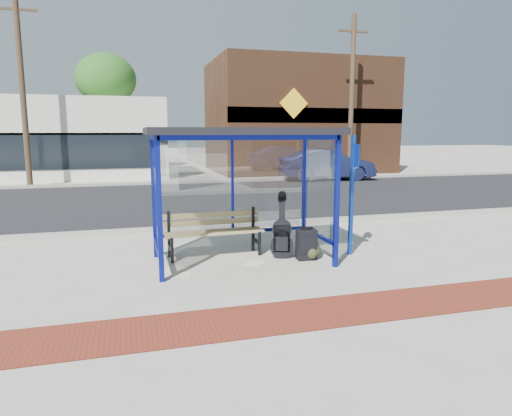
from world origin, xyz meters
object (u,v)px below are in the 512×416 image
object	(u,v)px
guitar_bag	(282,235)
fire_hydrant	(362,168)
parked_car	(327,165)
backpack	(312,250)
bench	(214,230)
suitcase	(306,245)

from	to	relation	value
guitar_bag	fire_hydrant	world-z (taller)	guitar_bag
parked_car	backpack	bearing A→B (deg)	159.62
bench	suitcase	world-z (taller)	bench
backpack	parked_car	bearing A→B (deg)	82.92
guitar_bag	parked_car	distance (m)	14.33
fire_hydrant	backpack	bearing A→B (deg)	-121.75
guitar_bag	backpack	distance (m)	0.62
bench	suitcase	bearing A→B (deg)	-27.77
parked_car	guitar_bag	bearing A→B (deg)	157.38
suitcase	fire_hydrant	distance (m)	16.95
bench	guitar_bag	world-z (taller)	guitar_bag
guitar_bag	backpack	world-z (taller)	guitar_bag
backpack	guitar_bag	bearing A→B (deg)	172.88
backpack	fire_hydrant	xyz separation A→B (m)	(8.90, 14.38, 0.24)
bench	fire_hydrant	distance (m)	17.24
suitcase	parked_car	world-z (taller)	parked_car
guitar_bag	parked_car	world-z (taller)	parked_car
guitar_bag	bench	bearing A→B (deg)	175.29
suitcase	backpack	xyz separation A→B (m)	(0.10, -0.02, -0.10)
suitcase	fire_hydrant	bearing A→B (deg)	60.23
suitcase	fire_hydrant	world-z (taller)	fire_hydrant
suitcase	parked_car	size ratio (longest dim) A/B	0.14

